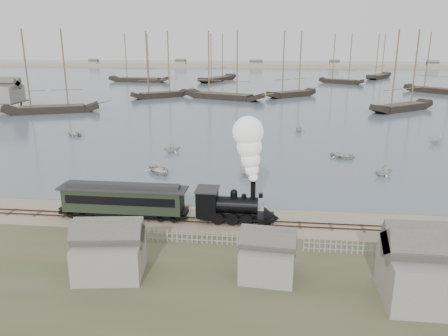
# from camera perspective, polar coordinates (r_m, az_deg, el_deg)

# --- Properties ---
(ground) EXTENTS (600.00, 600.00, 0.00)m
(ground) POSITION_cam_1_polar(r_m,az_deg,el_deg) (45.38, 3.38, -6.19)
(ground) COLOR tan
(ground) RESTS_ON ground
(harbor_water) EXTENTS (600.00, 336.00, 0.06)m
(harbor_water) POSITION_cam_1_polar(r_m,az_deg,el_deg) (212.56, 6.01, 11.68)
(harbor_water) COLOR #485867
(harbor_water) RESTS_ON ground
(rail_track) EXTENTS (120.00, 1.80, 0.16)m
(rail_track) POSITION_cam_1_polar(r_m,az_deg,el_deg) (43.53, 3.23, -7.15)
(rail_track) COLOR #36231D
(rail_track) RESTS_ON ground
(picket_fence_west) EXTENTS (19.00, 0.10, 1.20)m
(picket_fence_west) POSITION_cam_1_polar(r_m,az_deg,el_deg) (39.90, -6.70, -9.60)
(picket_fence_west) COLOR gray
(picket_fence_west) RESTS_ON ground
(picket_fence_east) EXTENTS (15.00, 0.10, 1.20)m
(picket_fence_east) POSITION_cam_1_polar(r_m,az_deg,el_deg) (39.91, 21.28, -10.69)
(picket_fence_east) COLOR gray
(picket_fence_east) RESTS_ON ground
(shed_left) EXTENTS (5.00, 4.00, 4.10)m
(shed_left) POSITION_cam_1_polar(r_m,az_deg,el_deg) (35.80, -14.53, -13.29)
(shed_left) COLOR gray
(shed_left) RESTS_ON ground
(shed_mid) EXTENTS (4.00, 3.50, 3.60)m
(shed_mid) POSITION_cam_1_polar(r_m,az_deg,el_deg) (34.57, 5.64, -13.95)
(shed_mid) COLOR gray
(shed_mid) RESTS_ON ground
(shed_right) EXTENTS (6.00, 5.00, 5.10)m
(shed_right) POSITION_cam_1_polar(r_m,az_deg,el_deg) (34.63, 24.80, -15.49)
(shed_right) COLOR gray
(shed_right) RESTS_ON ground
(far_spit) EXTENTS (500.00, 20.00, 1.80)m
(far_spit) POSITION_cam_1_polar(r_m,az_deg,el_deg) (292.37, 6.21, 12.95)
(far_spit) COLOR tan
(far_spit) RESTS_ON ground
(locomotive) EXTENTS (8.20, 3.06, 10.22)m
(locomotive) POSITION_cam_1_polar(r_m,az_deg,el_deg) (41.91, 2.74, -1.28)
(locomotive) COLOR black
(locomotive) RESTS_ON ground
(passenger_coach) EXTENTS (12.98, 2.50, 3.15)m
(passenger_coach) POSITION_cam_1_polar(r_m,az_deg,el_deg) (45.20, -13.01, -3.97)
(passenger_coach) COLOR black
(passenger_coach) RESTS_ON ground
(beached_dinghy) EXTENTS (3.29, 4.48, 0.90)m
(beached_dinghy) POSITION_cam_1_polar(r_m,az_deg,el_deg) (45.98, -0.58, -5.24)
(beached_dinghy) COLOR silver
(beached_dinghy) RESTS_ON ground
(rowboat_0) EXTENTS (5.22, 5.12, 0.89)m
(rowboat_0) POSITION_cam_1_polar(r_m,az_deg,el_deg) (59.51, -8.45, -0.27)
(rowboat_0) COLOR silver
(rowboat_0) RESTS_ON harbor_water
(rowboat_1) EXTENTS (3.76, 3.86, 1.55)m
(rowboat_1) POSITION_cam_1_polar(r_m,az_deg,el_deg) (70.17, -6.79, 2.64)
(rowboat_1) COLOR silver
(rowboat_1) RESTS_ON harbor_water
(rowboat_2) EXTENTS (3.69, 2.31, 1.34)m
(rowboat_2) POSITION_cam_1_polar(r_m,az_deg,el_deg) (58.19, 2.70, -0.26)
(rowboat_2) COLOR silver
(rowboat_2) RESTS_ON harbor_water
(rowboat_3) EXTENTS (4.25, 4.71, 0.80)m
(rowboat_3) POSITION_cam_1_polar(r_m,az_deg,el_deg) (68.82, 15.32, 1.57)
(rowboat_3) COLOR silver
(rowboat_3) RESTS_ON harbor_water
(rowboat_4) EXTENTS (3.28, 3.49, 1.46)m
(rowboat_4) POSITION_cam_1_polar(r_m,az_deg,el_deg) (61.54, 20.14, -0.28)
(rowboat_4) COLOR silver
(rowboat_4) RESTS_ON harbor_water
(rowboat_5) EXTENTS (3.11, 3.50, 1.32)m
(rowboat_5) POSITION_cam_1_polar(r_m,az_deg,el_deg) (84.97, 25.98, 3.43)
(rowboat_5) COLOR silver
(rowboat_5) RESTS_ON harbor_water
(rowboat_6) EXTENTS (4.20, 4.55, 0.77)m
(rowboat_6) POSITION_cam_1_polar(r_m,az_deg,el_deg) (86.91, -18.98, 4.28)
(rowboat_6) COLOR silver
(rowboat_6) RESTS_ON harbor_water
(rowboat_7) EXTENTS (3.28, 3.02, 1.44)m
(rowboat_7) POSITION_cam_1_polar(r_m,az_deg,el_deg) (87.06, 9.75, 5.18)
(rowboat_7) COLOR silver
(rowboat_7) RESTS_ON harbor_water
(schooner_0) EXTENTS (22.64, 13.32, 20.00)m
(schooner_0) POSITION_cam_1_polar(r_m,az_deg,el_deg) (115.35, -22.04, 11.62)
(schooner_0) COLOR black
(schooner_0) RESTS_ON harbor_water
(schooner_1) EXTENTS (16.89, 14.36, 20.00)m
(schooner_1) POSITION_cam_1_polar(r_m,az_deg,el_deg) (137.60, -8.47, 13.21)
(schooner_1) COLOR black
(schooner_1) RESTS_ON harbor_water
(schooner_2) EXTENTS (25.30, 14.71, 20.00)m
(schooner_2) POSITION_cam_1_polar(r_m,az_deg,el_deg) (132.74, 0.02, 13.27)
(schooner_2) COLOR black
(schooner_2) RESTS_ON harbor_water
(schooner_3) EXTENTS (16.41, 14.76, 20.00)m
(schooner_3) POSITION_cam_1_polar(r_m,az_deg,el_deg) (139.98, 8.97, 13.24)
(schooner_3) COLOR black
(schooner_3) RESTS_ON harbor_water
(schooner_4) EXTENTS (18.71, 16.37, 20.00)m
(schooner_4) POSITION_cam_1_polar(r_m,az_deg,el_deg) (119.35, 22.69, 11.68)
(schooner_4) COLOR black
(schooner_4) RESTS_ON harbor_water
(schooner_5) EXTENTS (19.91, 19.21, 20.00)m
(schooner_5) POSITION_cam_1_polar(r_m,az_deg,el_deg) (164.62, 26.58, 12.21)
(schooner_5) COLOR black
(schooner_5) RESTS_ON harbor_water
(schooner_6) EXTENTS (26.06, 8.03, 20.00)m
(schooner_6) POSITION_cam_1_polar(r_m,az_deg,el_deg) (191.80, -11.17, 13.96)
(schooner_6) COLOR black
(schooner_6) RESTS_ON harbor_water
(schooner_7) EXTENTS (15.02, 25.09, 20.00)m
(schooner_7) POSITION_cam_1_polar(r_m,az_deg,el_deg) (191.61, -0.86, 14.25)
(schooner_7) COLOR black
(schooner_7) RESTS_ON harbor_water
(schooner_8) EXTENTS (17.79, 12.51, 20.00)m
(schooner_8) POSITION_cam_1_polar(r_m,az_deg,el_deg) (186.85, 15.24, 13.64)
(schooner_8) COLOR black
(schooner_8) RESTS_ON harbor_water
(schooner_9) EXTENTS (15.78, 21.80, 20.00)m
(schooner_9) POSITION_cam_1_polar(r_m,az_deg,el_deg) (217.38, 19.79, 13.58)
(schooner_9) COLOR black
(schooner_9) RESTS_ON harbor_water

